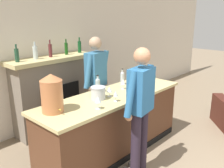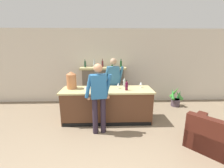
{
  "view_description": "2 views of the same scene",
  "coord_description": "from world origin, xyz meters",
  "px_view_note": "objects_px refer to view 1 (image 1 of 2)",
  "views": [
    {
      "loc": [
        -2.68,
        -0.26,
        2.16
      ],
      "look_at": [
        0.12,
        2.32,
        1.05
      ],
      "focal_mm": 40.0,
      "sensor_mm": 36.0,
      "label": 1
    },
    {
      "loc": [
        -0.03,
        -1.9,
        2.14
      ],
      "look_at": [
        0.11,
        2.46,
        1.02
      ],
      "focal_mm": 24.0,
      "sensor_mm": 36.0,
      "label": 2
    }
  ],
  "objects_px": {
    "person_customer": "(140,108)",
    "wine_glass_front_left": "(109,90)",
    "fireplace_stone": "(54,93)",
    "wine_glass_mid_counter": "(116,94)",
    "wine_bottle_cabernet_heavy": "(122,77)",
    "ice_bucket_steel": "(98,93)",
    "wine_glass_by_dispenser": "(144,74)",
    "wine_bottle_merlot_tall": "(140,81)",
    "person_bartender": "(96,83)",
    "wine_glass_near_bucket": "(98,100)",
    "wine_bottle_burgundy_dark": "(98,84)",
    "potted_plant_corner": "(150,88)",
    "wine_glass_back_row": "(123,82)",
    "copper_dispenser": "(52,93)"
  },
  "relations": [
    {
      "from": "person_bartender",
      "to": "wine_bottle_cabernet_heavy",
      "type": "xyz_separation_m",
      "value": [
        0.31,
        -0.32,
        0.1
      ]
    },
    {
      "from": "wine_bottle_merlot_tall",
      "to": "wine_glass_back_row",
      "type": "relative_size",
      "value": 1.66
    },
    {
      "from": "person_customer",
      "to": "wine_glass_back_row",
      "type": "relative_size",
      "value": 10.41
    },
    {
      "from": "wine_glass_near_bucket",
      "to": "wine_glass_by_dispenser",
      "type": "distance_m",
      "value": 1.59
    },
    {
      "from": "ice_bucket_steel",
      "to": "person_customer",
      "type": "bearing_deg",
      "value": -82.97
    },
    {
      "from": "wine_glass_mid_counter",
      "to": "wine_glass_by_dispenser",
      "type": "xyz_separation_m",
      "value": [
        1.18,
        0.37,
        0.02
      ]
    },
    {
      "from": "fireplace_stone",
      "to": "wine_glass_front_left",
      "type": "height_order",
      "value": "fireplace_stone"
    },
    {
      "from": "person_bartender",
      "to": "wine_glass_back_row",
      "type": "xyz_separation_m",
      "value": [
        0.12,
        -0.5,
        0.09
      ]
    },
    {
      "from": "fireplace_stone",
      "to": "wine_bottle_merlot_tall",
      "type": "relative_size",
      "value": 6.06
    },
    {
      "from": "wine_glass_near_bucket",
      "to": "wine_glass_front_left",
      "type": "distance_m",
      "value": 0.51
    },
    {
      "from": "ice_bucket_steel",
      "to": "wine_bottle_merlot_tall",
      "type": "relative_size",
      "value": 0.78
    },
    {
      "from": "wine_bottle_cabernet_heavy",
      "to": "wine_glass_mid_counter",
      "type": "relative_size",
      "value": 1.87
    },
    {
      "from": "fireplace_stone",
      "to": "wine_glass_mid_counter",
      "type": "xyz_separation_m",
      "value": [
        -0.05,
        -1.59,
        0.35
      ]
    },
    {
      "from": "person_bartender",
      "to": "wine_glass_mid_counter",
      "type": "bearing_deg",
      "value": -115.99
    },
    {
      "from": "wine_bottle_merlot_tall",
      "to": "person_bartender",
      "type": "bearing_deg",
      "value": 115.63
    },
    {
      "from": "person_bartender",
      "to": "wine_bottle_burgundy_dark",
      "type": "distance_m",
      "value": 0.42
    },
    {
      "from": "fireplace_stone",
      "to": "wine_bottle_cabernet_heavy",
      "type": "xyz_separation_m",
      "value": [
        0.65,
        -1.12,
        0.37
      ]
    },
    {
      "from": "wine_glass_back_row",
      "to": "wine_bottle_burgundy_dark",
      "type": "bearing_deg",
      "value": 153.63
    },
    {
      "from": "ice_bucket_steel",
      "to": "wine_glass_mid_counter",
      "type": "bearing_deg",
      "value": -68.32
    },
    {
      "from": "wine_bottle_burgundy_dark",
      "to": "wine_glass_near_bucket",
      "type": "distance_m",
      "value": 0.71
    },
    {
      "from": "wine_bottle_cabernet_heavy",
      "to": "wine_glass_front_left",
      "type": "xyz_separation_m",
      "value": [
        -0.61,
        -0.27,
        -0.02
      ]
    },
    {
      "from": "ice_bucket_steel",
      "to": "wine_glass_by_dispenser",
      "type": "height_order",
      "value": "ice_bucket_steel"
    },
    {
      "from": "potted_plant_corner",
      "to": "wine_bottle_merlot_tall",
      "type": "relative_size",
      "value": 2.53
    },
    {
      "from": "wine_bottle_cabernet_heavy",
      "to": "wine_glass_by_dispenser",
      "type": "bearing_deg",
      "value": -12.96
    },
    {
      "from": "person_customer",
      "to": "wine_glass_front_left",
      "type": "xyz_separation_m",
      "value": [
        0.11,
        0.64,
        0.09
      ]
    },
    {
      "from": "copper_dispenser",
      "to": "wine_glass_near_bucket",
      "type": "distance_m",
      "value": 0.58
    },
    {
      "from": "fireplace_stone",
      "to": "potted_plant_corner",
      "type": "bearing_deg",
      "value": -8.2
    },
    {
      "from": "person_customer",
      "to": "wine_glass_back_row",
      "type": "xyz_separation_m",
      "value": [
        0.53,
        0.73,
        0.1
      ]
    },
    {
      "from": "person_customer",
      "to": "ice_bucket_steel",
      "type": "relative_size",
      "value": 8.07
    },
    {
      "from": "person_customer",
      "to": "wine_glass_back_row",
      "type": "height_order",
      "value": "person_customer"
    },
    {
      "from": "fireplace_stone",
      "to": "copper_dispenser",
      "type": "xyz_separation_m",
      "value": [
        -0.87,
        -1.27,
        0.49
      ]
    },
    {
      "from": "person_customer",
      "to": "wine_glass_mid_counter",
      "type": "relative_size",
      "value": 11.66
    },
    {
      "from": "wine_glass_front_left",
      "to": "wine_glass_by_dispenser",
      "type": "relative_size",
      "value": 0.88
    },
    {
      "from": "person_customer",
      "to": "ice_bucket_steel",
      "type": "height_order",
      "value": "person_customer"
    },
    {
      "from": "copper_dispenser",
      "to": "wine_bottle_cabernet_heavy",
      "type": "relative_size",
      "value": 1.75
    },
    {
      "from": "copper_dispenser",
      "to": "wine_bottle_burgundy_dark",
      "type": "distance_m",
      "value": 0.97
    },
    {
      "from": "fireplace_stone",
      "to": "potted_plant_corner",
      "type": "height_order",
      "value": "fireplace_stone"
    },
    {
      "from": "wine_glass_near_bucket",
      "to": "copper_dispenser",
      "type": "bearing_deg",
      "value": 142.3
    },
    {
      "from": "wine_bottle_cabernet_heavy",
      "to": "ice_bucket_steel",
      "type": "bearing_deg",
      "value": -164.19
    },
    {
      "from": "wine_glass_back_row",
      "to": "wine_glass_mid_counter",
      "type": "height_order",
      "value": "wine_glass_back_row"
    },
    {
      "from": "potted_plant_corner",
      "to": "copper_dispenser",
      "type": "height_order",
      "value": "copper_dispenser"
    },
    {
      "from": "fireplace_stone",
      "to": "wine_glass_near_bucket",
      "type": "bearing_deg",
      "value": -104.44
    },
    {
      "from": "fireplace_stone",
      "to": "person_customer",
      "type": "distance_m",
      "value": 2.04
    },
    {
      "from": "wine_glass_by_dispenser",
      "to": "potted_plant_corner",
      "type": "bearing_deg",
      "value": 29.46
    },
    {
      "from": "ice_bucket_steel",
      "to": "wine_bottle_burgundy_dark",
      "type": "xyz_separation_m",
      "value": [
        0.22,
        0.24,
        0.03
      ]
    },
    {
      "from": "wine_bottle_cabernet_heavy",
      "to": "wine_glass_mid_counter",
      "type": "distance_m",
      "value": 0.85
    },
    {
      "from": "person_bartender",
      "to": "wine_bottle_merlot_tall",
      "type": "height_order",
      "value": "person_bartender"
    },
    {
      "from": "ice_bucket_steel",
      "to": "wine_glass_by_dispenser",
      "type": "bearing_deg",
      "value": 5.22
    },
    {
      "from": "fireplace_stone",
      "to": "person_bartender",
      "type": "height_order",
      "value": "person_bartender"
    },
    {
      "from": "wine_glass_mid_counter",
      "to": "wine_glass_back_row",
      "type": "bearing_deg",
      "value": 30.1
    }
  ]
}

